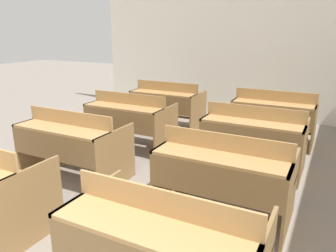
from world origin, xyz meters
TOP-DOWN VIEW (x-y plane):
  - wall_back at (0.00, 6.87)m, footprint 6.88×0.06m
  - bench_front_right at (0.94, 1.44)m, footprint 1.29×0.77m
  - bench_second_left at (-1.03, 2.71)m, footprint 1.29×0.77m
  - bench_second_right at (0.94, 2.71)m, footprint 1.29×0.77m
  - bench_third_left at (-1.04, 4.01)m, footprint 1.29×0.77m
  - bench_third_right at (0.93, 4.03)m, footprint 1.29×0.77m
  - bench_back_left at (-1.04, 5.31)m, footprint 1.29×0.77m
  - bench_back_right at (0.96, 5.31)m, footprint 1.29×0.77m

SIDE VIEW (x-z plane):
  - bench_front_right at x=0.94m, z-range 0.04..0.93m
  - bench_second_left at x=-1.03m, z-range 0.04..0.93m
  - bench_second_right at x=0.94m, z-range 0.04..0.93m
  - bench_third_left at x=-1.04m, z-range 0.04..0.93m
  - bench_third_right at x=0.93m, z-range 0.04..0.93m
  - bench_back_left at x=-1.04m, z-range 0.04..0.93m
  - bench_back_right at x=0.96m, z-range 0.04..0.93m
  - wall_back at x=0.00m, z-range 0.00..3.09m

